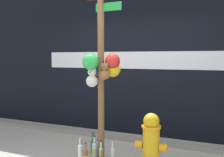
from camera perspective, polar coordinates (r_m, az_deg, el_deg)
The scene contains 13 objects.
building_wall at distance 5.07m, azimuth 5.34°, elevation 7.97°, with size 10.00×0.21×3.73m.
curb_strip at distance 4.80m, azimuth 3.24°, elevation -13.96°, with size 8.00×0.12×0.08m, color gray.
memorial_post at distance 3.67m, azimuth -2.55°, elevation 4.53°, with size 0.57×0.45×2.82m.
fire_hydrant at distance 3.62m, azimuth 9.20°, elevation -14.28°, with size 0.46×0.28×0.81m.
bottle_0 at distance 4.16m, azimuth -4.02°, elevation -16.08°, with size 0.06×0.06×0.30m.
bottle_1 at distance 3.87m, azimuth -2.63°, elevation -17.28°, with size 0.06×0.06×0.34m.
bottle_2 at distance 4.11m, azimuth -7.53°, elevation -16.21°, with size 0.07×0.07×0.30m.
bottle_3 at distance 3.94m, azimuth -4.17°, elevation -16.55°, with size 0.08×0.08×0.39m.
bottle_4 at distance 4.04m, azimuth -3.34°, elevation -16.54°, with size 0.07×0.07×0.29m.
bottle_5 at distance 3.85m, azimuth 0.12°, elevation -17.38°, with size 0.07×0.07×0.35m.
bottle_6 at distance 4.24m, azimuth -4.59°, elevation -15.34°, with size 0.07×0.07×0.34m.
bottle_7 at distance 3.83m, azimuth -7.53°, elevation -17.08°, with size 0.07×0.07×0.39m.
bottle_8 at distance 3.77m, azimuth -6.20°, elevation -17.90°, with size 0.07×0.07×0.35m.
Camera 1 is at (1.43, -3.04, 1.60)m, focal length 38.78 mm.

